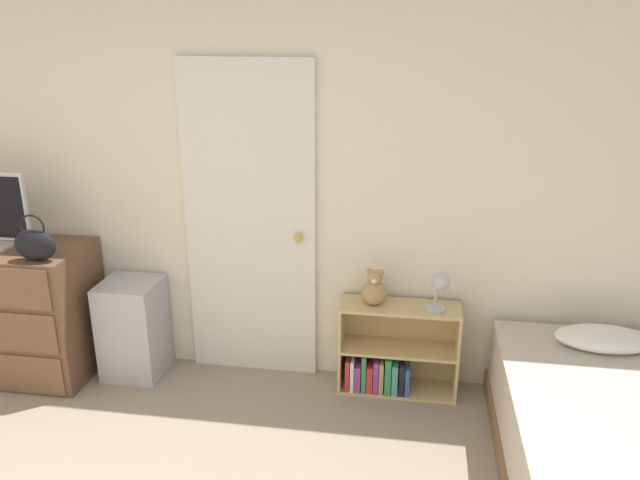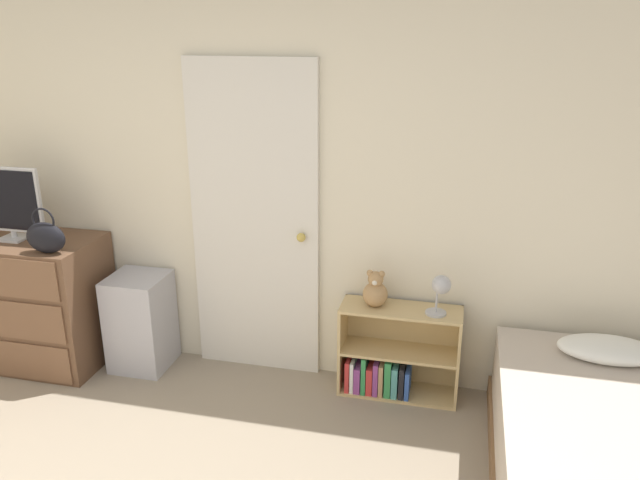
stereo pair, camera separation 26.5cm
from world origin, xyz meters
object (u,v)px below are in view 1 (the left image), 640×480
(dresser, at_px, (13,310))
(storage_bin, at_px, (133,328))
(teddy_bear, at_px, (374,289))
(bed, at_px, (635,464))
(handbag, at_px, (35,244))
(bookshelf, at_px, (390,357))
(desk_lamp, at_px, (440,284))

(dresser, relative_size, storage_bin, 1.58)
(teddy_bear, height_order, bed, teddy_bear)
(handbag, bearing_deg, dresser, 153.13)
(bookshelf, xyz_separation_m, bed, (1.18, -0.85, 0.02))
(dresser, relative_size, desk_lamp, 4.05)
(desk_lamp, relative_size, bed, 0.13)
(teddy_bear, distance_m, bed, 1.61)
(storage_bin, distance_m, desk_lamp, 1.98)
(dresser, bearing_deg, handbag, -26.87)
(dresser, relative_size, bookshelf, 1.40)
(handbag, xyz_separation_m, bed, (3.25, -0.51, -0.73))
(handbag, height_order, bookshelf, handbag)
(storage_bin, distance_m, teddy_bear, 1.59)
(dresser, height_order, bookshelf, dresser)
(bookshelf, distance_m, bed, 1.46)
(desk_lamp, height_order, bed, desk_lamp)
(bed, bearing_deg, storage_bin, 164.40)
(storage_bin, relative_size, bookshelf, 0.88)
(dresser, bearing_deg, desk_lamp, 2.34)
(bookshelf, xyz_separation_m, teddy_bear, (-0.11, -0.00, 0.46))
(handbag, relative_size, desk_lamp, 1.13)
(bookshelf, bearing_deg, bed, -35.71)
(desk_lamp, xyz_separation_m, bed, (0.91, -0.81, -0.51))
(handbag, height_order, bed, handbag)
(teddy_bear, bearing_deg, handbag, -170.38)
(storage_bin, bearing_deg, teddy_bear, 1.97)
(teddy_bear, xyz_separation_m, bed, (1.29, -0.85, -0.44))
(storage_bin, relative_size, bed, 0.32)
(storage_bin, xyz_separation_m, bookshelf, (1.66, 0.06, -0.10))
(dresser, relative_size, teddy_bear, 4.42)
(dresser, relative_size, bed, 0.51)
(handbag, distance_m, bed, 3.37)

